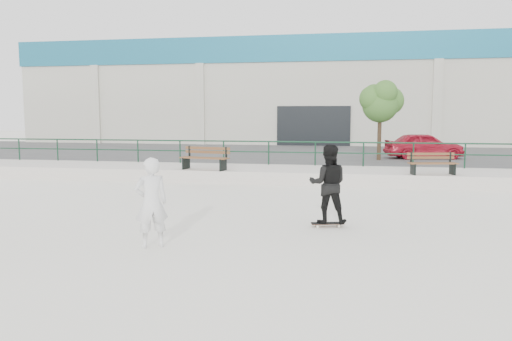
% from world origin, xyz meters
% --- Properties ---
extents(ground, '(120.00, 120.00, 0.00)m').
position_xyz_m(ground, '(0.00, 0.00, 0.00)').
color(ground, silver).
rests_on(ground, ground).
extents(ledge, '(30.00, 3.00, 0.50)m').
position_xyz_m(ledge, '(0.00, 9.50, 0.25)').
color(ledge, beige).
rests_on(ledge, ground).
extents(parking_strip, '(60.00, 14.00, 0.50)m').
position_xyz_m(parking_strip, '(0.00, 18.00, 0.25)').
color(parking_strip, '#404040').
rests_on(parking_strip, ground).
extents(railing, '(28.00, 0.06, 1.03)m').
position_xyz_m(railing, '(-0.00, 10.80, 1.24)').
color(railing, '#153A25').
rests_on(railing, ledge).
extents(commercial_building, '(44.20, 16.33, 8.00)m').
position_xyz_m(commercial_building, '(-0.00, 31.99, 4.58)').
color(commercial_building, beige).
rests_on(commercial_building, ground).
extents(bench_left, '(2.04, 0.95, 0.91)m').
position_xyz_m(bench_left, '(-3.16, 8.47, 0.95)').
color(bench_left, brown).
rests_on(bench_left, ledge).
extents(bench_right, '(1.80, 0.85, 0.80)m').
position_xyz_m(bench_right, '(5.38, 8.46, 0.89)').
color(bench_right, brown).
rests_on(bench_right, ledge).
extents(tree, '(2.10, 1.86, 3.73)m').
position_xyz_m(tree, '(3.84, 13.90, 3.30)').
color(tree, '#402D20').
rests_on(tree, parking_strip).
extents(red_car, '(3.96, 2.21, 1.27)m').
position_xyz_m(red_car, '(6.03, 15.18, 1.14)').
color(red_car, '#B3162A').
rests_on(red_car, parking_strip).
extents(skateboard, '(0.81, 0.40, 0.09)m').
position_xyz_m(skateboard, '(1.91, 1.51, 0.07)').
color(skateboard, black).
rests_on(skateboard, ground).
extents(standing_skater, '(0.96, 0.77, 1.89)m').
position_xyz_m(standing_skater, '(1.91, 1.51, 1.04)').
color(standing_skater, black).
rests_on(standing_skater, skateboard).
extents(seated_skater, '(0.80, 0.73, 1.84)m').
position_xyz_m(seated_skater, '(-1.52, -1.01, 0.92)').
color(seated_skater, white).
rests_on(seated_skater, ground).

